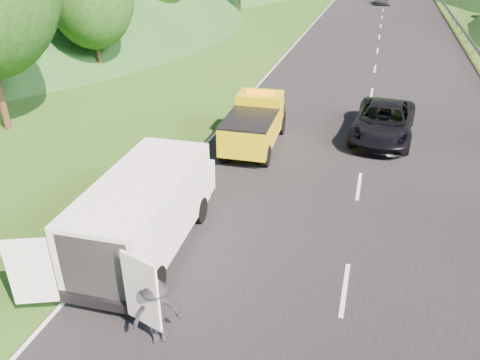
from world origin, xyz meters
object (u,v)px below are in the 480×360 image
(worker, at_px, (160,340))
(suitcase, at_px, (134,200))
(woman, at_px, (186,190))
(child, at_px, (172,229))
(tow_truck, at_px, (255,123))
(passing_suv, at_px, (381,138))
(white_van, at_px, (147,208))

(worker, xyz_separation_m, suitcase, (-3.39, 5.29, 0.30))
(woman, bearing_deg, suitcase, 126.73)
(suitcase, bearing_deg, woman, 51.98)
(child, bearing_deg, tow_truck, 123.57)
(passing_suv, bearing_deg, woman, -128.89)
(white_van, xyz_separation_m, child, (0.22, 1.11, -1.38))
(passing_suv, bearing_deg, white_van, -116.56)
(tow_truck, distance_m, worker, 11.62)
(worker, distance_m, passing_suv, 14.90)
(worker, height_order, suitcase, worker)
(tow_truck, bearing_deg, passing_suv, 23.66)
(woman, bearing_deg, white_van, 169.89)
(tow_truck, relative_size, woman, 2.95)
(white_van, height_order, worker, white_van)
(tow_truck, relative_size, worker, 3.13)
(tow_truck, xyz_separation_m, suitcase, (-2.67, -6.26, -0.81))
(child, relative_size, passing_suv, 0.17)
(white_van, xyz_separation_m, passing_suv, (6.51, 10.85, -1.38))
(suitcase, bearing_deg, child, -26.32)
(child, xyz_separation_m, passing_suv, (6.29, 9.74, 0.00))
(white_van, height_order, suitcase, white_van)
(white_van, relative_size, passing_suv, 1.23)
(worker, relative_size, suitcase, 2.87)
(child, height_order, passing_suv, passing_suv)
(tow_truck, distance_m, suitcase, 6.85)
(woman, relative_size, worker, 1.06)
(suitcase, relative_size, passing_suv, 0.11)
(woman, height_order, passing_suv, woman)
(tow_truck, height_order, suitcase, tow_truck)
(white_van, height_order, passing_suv, white_van)
(white_van, bearing_deg, tow_truck, 80.17)
(woman, distance_m, suitcase, 2.05)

